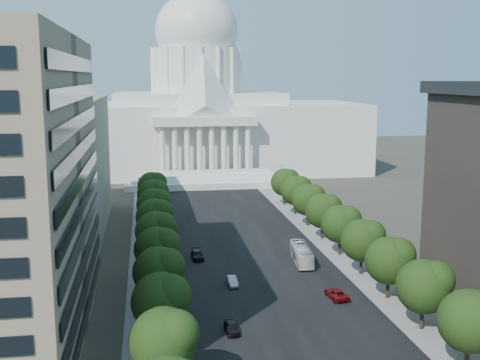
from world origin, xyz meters
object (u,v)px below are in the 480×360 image
car_dark_a (232,328)px  car_silver (232,281)px  city_bus (301,254)px  car_red (336,294)px  car_dark_b (197,255)px

car_dark_a → car_silver: 19.08m
car_dark_a → car_silver: size_ratio=0.99×
car_dark_a → city_bus: size_ratio=0.36×
car_dark_a → car_silver: (2.81, 18.88, -0.02)m
car_silver → car_red: bearing=-32.1°
car_dark_b → city_bus: size_ratio=0.45×
car_dark_a → car_dark_b: car_dark_b is taller
car_red → car_dark_b: size_ratio=1.00×
car_silver → city_bus: 18.14m
car_red → city_bus: size_ratio=0.45×
car_dark_a → car_red: 20.95m
car_dark_a → car_silver: car_dark_a is taller
car_silver → car_red: 17.68m
car_silver → car_red: (15.45, -8.61, 0.03)m
car_silver → car_dark_b: bearing=103.0°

